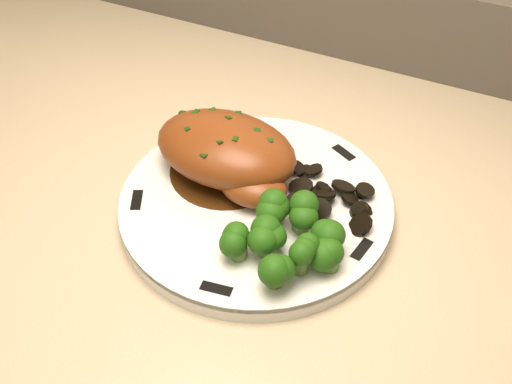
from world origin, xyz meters
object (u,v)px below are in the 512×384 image
at_px(counter, 93,327).
at_px(plate, 256,206).
at_px(broccoli_florets, 288,238).
at_px(chicken_breast, 229,153).

bearing_deg(counter, plate, -2.19).
bearing_deg(plate, broccoli_florets, -42.54).
relative_size(counter, broccoli_florets, 17.86).
distance_m(plate, chicken_breast, 0.06).
bearing_deg(counter, chicken_breast, 2.32).
distance_m(plate, broccoli_florets, 0.09).
height_order(counter, plate, counter).
distance_m(counter, broccoli_florets, 0.57).
bearing_deg(counter, broccoli_florets, -10.36).
height_order(counter, chicken_breast, counter).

